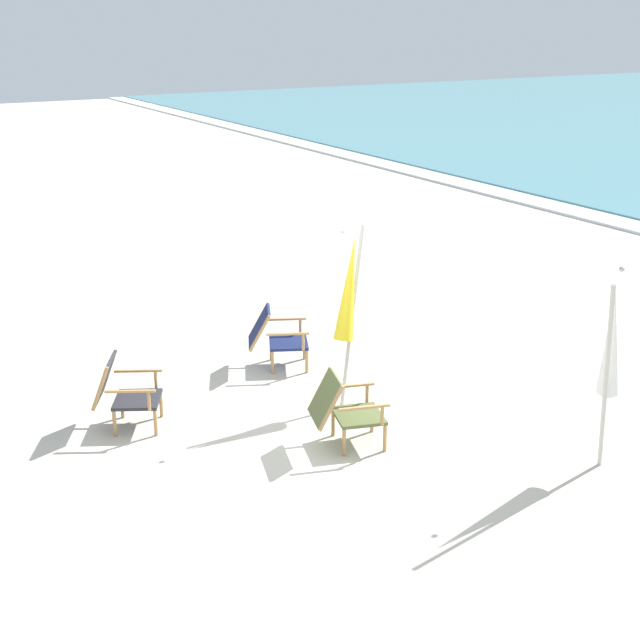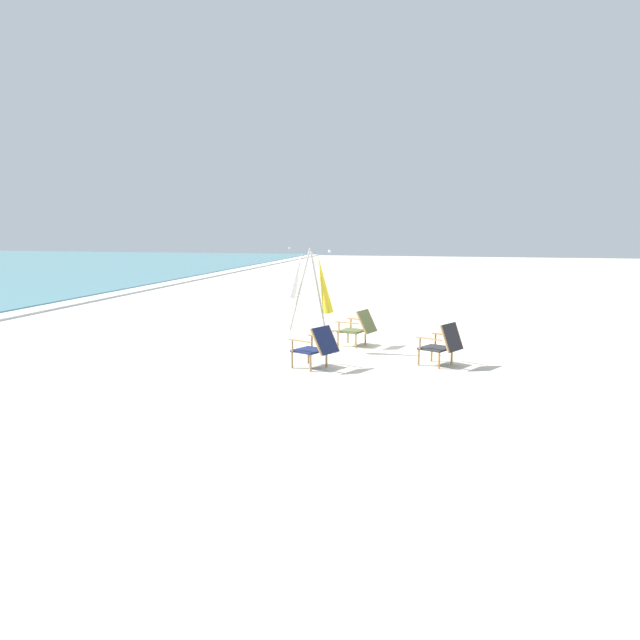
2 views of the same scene
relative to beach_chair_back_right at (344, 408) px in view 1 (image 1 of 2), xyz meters
The scene contains 6 objects.
ground_plane 0.55m from the beach_chair_back_right, 100.66° to the right, with size 80.00×80.00×0.00m, color beige.
beach_chair_back_right is the anchor object (origin of this frame).
beach_chair_back_left 2.41m from the beach_chair_back_right, 130.52° to the right, with size 0.83×0.88×0.81m.
beach_chair_front_left 2.32m from the beach_chair_back_right, behind, with size 0.84×0.92×0.79m.
umbrella_furled_yellow 1.41m from the beach_chair_back_right, 145.48° to the left, with size 0.37×0.50×2.10m.
umbrella_furled_white 2.71m from the beach_chair_back_right, 46.44° to the left, with size 0.48×0.60×2.06m.
Camera 1 is at (7.18, -4.07, 4.27)m, focal length 50.00 mm.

